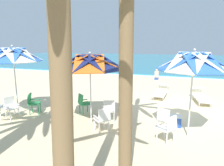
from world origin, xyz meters
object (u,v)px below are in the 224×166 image
at_px(plastic_chair_1, 165,119).
at_px(plastic_chair_3, 84,103).
at_px(plastic_chair_0, 168,127).
at_px(plastic_chair_4, 109,109).
at_px(sun_lounger_1, 161,91).
at_px(beachgoer_seated, 157,76).
at_px(palm_tree_0, 58,41).
at_px(beach_umbrella_0, 194,62).
at_px(plastic_chair_2, 103,118).
at_px(cooler_box, 174,121).
at_px(beach_umbrella_1, 90,62).
at_px(beach_umbrella_2, 13,55).
at_px(plastic_chair_5, 33,102).
at_px(plastic_chair_6, 11,106).
at_px(sun_lounger_0, 201,96).

height_order(plastic_chair_1, plastic_chair_3, same).
relative_size(plastic_chair_0, plastic_chair_4, 1.00).
distance_m(sun_lounger_1, beachgoer_seated, 5.40).
bearing_deg(plastic_chair_4, beachgoer_seated, 85.70).
bearing_deg(sun_lounger_1, palm_tree_0, -93.80).
relative_size(beach_umbrella_0, beachgoer_seated, 2.99).
bearing_deg(plastic_chair_2, beachgoer_seated, 86.57).
relative_size(plastic_chair_4, cooler_box, 1.73).
xyz_separation_m(beach_umbrella_1, plastic_chair_3, (-0.68, 0.74, -1.76)).
distance_m(beach_umbrella_0, plastic_chair_0, 2.07).
xyz_separation_m(beach_umbrella_0, sun_lounger_1, (-1.25, 4.69, -2.08)).
bearing_deg(plastic_chair_1, beach_umbrella_2, -178.84).
height_order(plastic_chair_5, sun_lounger_1, plastic_chair_5).
xyz_separation_m(plastic_chair_4, plastic_chair_5, (-3.34, -0.17, 0.00)).
distance_m(plastic_chair_1, plastic_chair_6, 5.86).
height_order(plastic_chair_2, beachgoer_seated, beachgoer_seated).
bearing_deg(beach_umbrella_0, beach_umbrella_1, 179.40).
xyz_separation_m(beach_umbrella_1, plastic_chair_2, (0.71, -0.65, -1.76)).
bearing_deg(plastic_chair_3, plastic_chair_4, -19.41).
distance_m(beach_umbrella_0, sun_lounger_0, 4.82).
distance_m(plastic_chair_4, beachgoer_seated, 9.74).
xyz_separation_m(beach_umbrella_0, sun_lounger_0, (0.75, 4.29, -2.08)).
bearing_deg(beach_umbrella_2, plastic_chair_0, -5.19).
bearing_deg(sun_lounger_1, beach_umbrella_0, -75.08).
xyz_separation_m(plastic_chair_1, beachgoer_seated, (-1.31, 10.04, -0.20)).
height_order(beach_umbrella_1, palm_tree_0, palm_tree_0).
bearing_deg(beachgoer_seated, plastic_chair_1, -82.55).
relative_size(plastic_chair_0, cooler_box, 1.73).
xyz_separation_m(plastic_chair_1, sun_lounger_1, (-0.52, 4.69, -0.22)).
distance_m(plastic_chair_4, palm_tree_0, 5.23).
distance_m(plastic_chair_3, cooler_box, 3.64).
relative_size(beach_umbrella_2, plastic_chair_6, 3.30).
height_order(plastic_chair_4, beach_umbrella_2, beach_umbrella_2).
xyz_separation_m(palm_tree_0, cooler_box, (1.41, 4.90, -2.73)).
distance_m(plastic_chair_0, plastic_chair_3, 3.76).
relative_size(plastic_chair_3, beach_umbrella_2, 0.30).
bearing_deg(beach_umbrella_1, beach_umbrella_0, -0.60).
bearing_deg(sun_lounger_1, plastic_chair_1, -83.65).
bearing_deg(sun_lounger_1, plastic_chair_2, -105.06).
height_order(plastic_chair_5, cooler_box, plastic_chair_5).
relative_size(beach_umbrella_1, palm_tree_0, 0.56).
relative_size(plastic_chair_4, beachgoer_seated, 0.94).
xyz_separation_m(beach_umbrella_0, plastic_chair_6, (-6.56, -0.55, -1.86)).
xyz_separation_m(plastic_chair_1, plastic_chair_4, (-2.04, 0.33, 0.00)).
bearing_deg(plastic_chair_2, cooler_box, 30.19).
height_order(beach_umbrella_1, plastic_chair_6, beach_umbrella_1).
relative_size(plastic_chair_6, beachgoer_seated, 0.94).
distance_m(sun_lounger_1, cooler_box, 4.08).
distance_m(beach_umbrella_0, plastic_chair_4, 3.35).
distance_m(plastic_chair_6, sun_lounger_0, 8.77).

